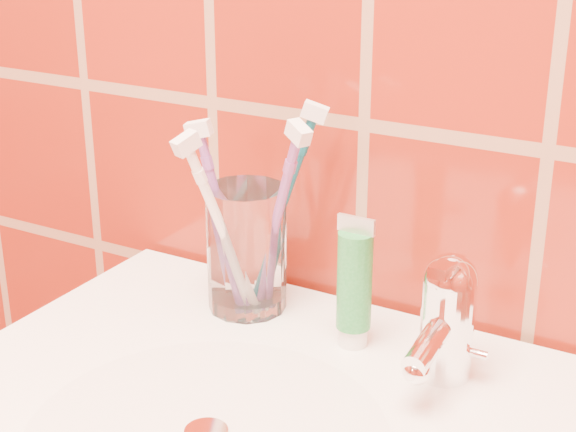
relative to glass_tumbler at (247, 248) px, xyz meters
The scene contains 7 objects.
glass_tumbler is the anchor object (origin of this frame).
toothpaste_tube 0.13m from the glass_tumbler, ahead, with size 0.04×0.03×0.13m.
faucet 0.23m from the glass_tumbler, ahead, with size 0.05×0.11×0.12m.
toothbrush_0 0.06m from the glass_tumbler, ahead, with size 0.09×0.06×0.22m, color #834391, non-canonical shape.
toothbrush_1 0.04m from the glass_tumbler, 135.98° to the right, with size 0.07×0.04×0.21m, color #7D4798, non-canonical shape.
toothbrush_2 0.06m from the glass_tumbler, 37.90° to the left, with size 0.09×0.05×0.22m, color #0C5668, non-canonical shape.
toothbrush_3 0.05m from the glass_tumbler, 94.35° to the right, with size 0.05×0.09×0.21m, color white, non-canonical shape.
Camera 1 is at (0.35, 0.42, 1.28)m, focal length 55.00 mm.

